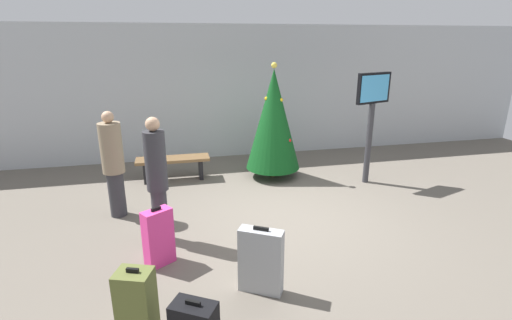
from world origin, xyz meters
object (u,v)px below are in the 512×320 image
flight_info_kiosk (372,108)px  suitcase_1 (158,237)px  traveller_1 (157,177)px  holiday_tree (273,120)px  suitcase_0 (137,308)px  traveller_0 (113,162)px  suitcase_2 (261,261)px  waiting_bench (173,163)px

flight_info_kiosk → suitcase_1: (-4.09, -2.14, -1.15)m
traveller_1 → flight_info_kiosk: bearing=20.1°
flight_info_kiosk → suitcase_1: bearing=-152.4°
holiday_tree → suitcase_0: (-2.48, -4.23, -0.85)m
traveller_0 → traveller_1: size_ratio=0.96×
flight_info_kiosk → traveller_0: (-4.79, -0.50, -0.61)m
flight_info_kiosk → suitcase_2: size_ratio=2.68×
holiday_tree → suitcase_2: holiday_tree is taller
holiday_tree → flight_info_kiosk: (1.78, -0.75, 0.30)m
suitcase_2 → flight_info_kiosk: bearing=45.3°
flight_info_kiosk → traveller_1: size_ratio=1.21×
holiday_tree → traveller_1: size_ratio=1.31×
holiday_tree → flight_info_kiosk: 1.96m
suitcase_0 → suitcase_1: 1.35m
traveller_0 → traveller_1: 1.22m
traveller_0 → traveller_1: (0.71, -0.99, 0.05)m
suitcase_0 → suitcase_1: bearing=82.8°
suitcase_0 → suitcase_2: size_ratio=0.99×
traveller_0 → suitcase_0: 3.07m
suitcase_1 → traveller_1: bearing=89.0°
suitcase_2 → holiday_tree: bearing=72.8°
waiting_bench → traveller_1: traveller_1 is taller
traveller_1 → suitcase_1: size_ratio=2.27×
holiday_tree → traveller_0: (-3.01, -1.26, -0.31)m
suitcase_0 → holiday_tree: bearing=59.7°
traveller_1 → suitcase_0: traveller_1 is taller
flight_info_kiosk → holiday_tree: bearing=157.1°
traveller_0 → suitcase_1: bearing=-66.8°
holiday_tree → suitcase_2: 3.99m
suitcase_0 → traveller_1: bearing=84.8°
holiday_tree → waiting_bench: bearing=172.9°
suitcase_0 → suitcase_2: suitcase_2 is taller
waiting_bench → holiday_tree: bearing=-7.1°
traveller_0 → holiday_tree: bearing=22.7°
flight_info_kiosk → suitcase_0: 5.61m
waiting_bench → suitcase_0: suitcase_0 is taller
traveller_1 → suitcase_1: bearing=-91.0°
suitcase_1 → suitcase_2: (1.16, -0.83, 0.01)m
suitcase_0 → waiting_bench: bearing=85.0°
traveller_0 → suitcase_2: bearing=-53.0°
waiting_bench → traveller_1: (-0.22, -2.51, 0.62)m
holiday_tree → suitcase_2: bearing=-107.2°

